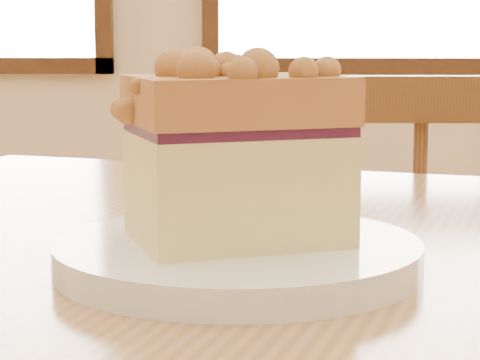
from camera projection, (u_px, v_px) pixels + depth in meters
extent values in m
cube|color=#371F0F|center=(386.00, 66.00, 4.48)|extent=(1.76, 0.06, 0.08)
cube|color=#B17745|center=(384.00, 270.00, 0.68)|extent=(1.22, 0.97, 0.04)
cylinder|color=brown|center=(290.00, 256.00, 1.16)|extent=(0.03, 0.03, 0.43)
cube|color=brown|center=(422.00, 99.00, 1.12)|extent=(0.35, 0.05, 0.06)
cylinder|color=brown|center=(417.00, 264.00, 1.16)|extent=(0.02, 0.02, 0.37)
cylinder|color=brown|center=(350.00, 263.00, 1.16)|extent=(0.02, 0.02, 0.37)
cylinder|color=white|center=(237.00, 255.00, 0.59)|extent=(0.23, 0.23, 0.02)
cylinder|color=white|center=(237.00, 263.00, 0.60)|extent=(0.16, 0.16, 0.01)
cube|color=#F0DB87|center=(237.00, 187.00, 0.59)|extent=(0.15, 0.13, 0.07)
cube|color=#3F122A|center=(237.00, 128.00, 0.58)|extent=(0.15, 0.13, 0.01)
cube|color=#B16E37|center=(237.00, 100.00, 0.58)|extent=(0.16, 0.14, 0.03)
sphere|color=#B16E37|center=(248.00, 68.00, 0.61)|extent=(0.02, 0.02, 0.02)
sphere|color=#B16E37|center=(284.00, 71.00, 0.56)|extent=(0.02, 0.02, 0.02)
sphere|color=#B16E37|center=(183.00, 73.00, 0.54)|extent=(0.02, 0.02, 0.02)
sphere|color=#B16E37|center=(220.00, 67.00, 0.61)|extent=(0.02, 0.02, 0.02)
sphere|color=#B16E37|center=(328.00, 69.00, 0.57)|extent=(0.02, 0.02, 0.02)
sphere|color=#B16E37|center=(298.00, 70.00, 0.61)|extent=(0.01, 0.01, 0.01)
sphere|color=#B16E37|center=(254.00, 67.00, 0.61)|extent=(0.02, 0.02, 0.02)
sphere|color=#B16E37|center=(197.00, 70.00, 0.54)|extent=(0.02, 0.02, 0.02)
sphere|color=#B16E37|center=(216.00, 71.00, 0.54)|extent=(0.02, 0.02, 0.02)
sphere|color=#B16E37|center=(284.00, 72.00, 0.56)|extent=(0.02, 0.02, 0.02)
sphere|color=#B16E37|center=(269.00, 71.00, 0.60)|extent=(0.01, 0.01, 0.01)
sphere|color=#B16E37|center=(174.00, 71.00, 0.53)|extent=(0.02, 0.02, 0.02)
sphere|color=#B16E37|center=(320.00, 72.00, 0.56)|extent=(0.02, 0.02, 0.02)
sphere|color=#B16E37|center=(201.00, 67.00, 0.59)|extent=(0.02, 0.02, 0.02)
sphere|color=#B16E37|center=(221.00, 70.00, 0.57)|extent=(0.02, 0.02, 0.02)
sphere|color=#B16E37|center=(252.00, 66.00, 0.60)|extent=(0.03, 0.03, 0.03)
sphere|color=#B16E37|center=(221.00, 70.00, 0.54)|extent=(0.02, 0.02, 0.02)
sphere|color=#B16E37|center=(268.00, 73.00, 0.54)|extent=(0.01, 0.01, 0.01)
sphere|color=#B16E37|center=(120.00, 124.00, 0.59)|extent=(0.01, 0.01, 0.01)
sphere|color=#B16E37|center=(132.00, 162.00, 0.57)|extent=(0.02, 0.02, 0.02)
sphere|color=#B16E37|center=(136.00, 133.00, 0.55)|extent=(0.02, 0.02, 0.02)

